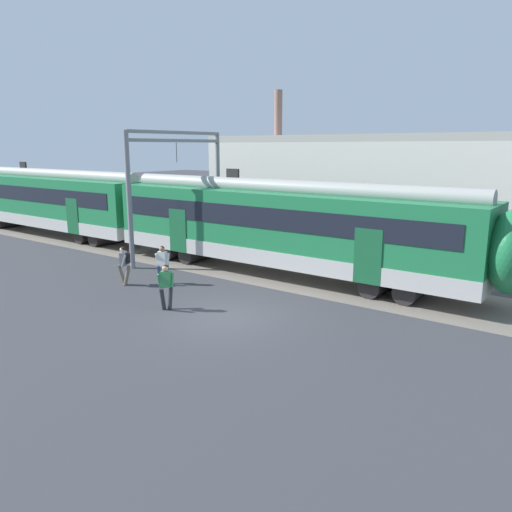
{
  "coord_description": "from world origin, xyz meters",
  "views": [
    {
      "loc": [
        10.52,
        -12.47,
        5.75
      ],
      "look_at": [
        -0.69,
        2.73,
        1.6
      ],
      "focal_mm": 35.0,
      "sensor_mm": 36.0,
      "label": 1
    }
  ],
  "objects_px": {
    "commuter_train": "(55,201)",
    "pedestrian_green": "(166,284)",
    "pedestrian_white": "(163,262)",
    "pedestrian_grey": "(124,262)"
  },
  "relations": [
    {
      "from": "pedestrian_grey",
      "to": "pedestrian_green",
      "type": "bearing_deg",
      "value": -17.95
    },
    {
      "from": "pedestrian_grey",
      "to": "pedestrian_white",
      "type": "relative_size",
      "value": 1.0
    },
    {
      "from": "pedestrian_green",
      "to": "commuter_train",
      "type": "bearing_deg",
      "value": 159.11
    },
    {
      "from": "pedestrian_green",
      "to": "pedestrian_white",
      "type": "bearing_deg",
      "value": 138.71
    },
    {
      "from": "commuter_train",
      "to": "pedestrian_green",
      "type": "xyz_separation_m",
      "value": [
        17.37,
        -6.63,
        -1.29
      ]
    },
    {
      "from": "commuter_train",
      "to": "pedestrian_green",
      "type": "height_order",
      "value": "commuter_train"
    },
    {
      "from": "pedestrian_white",
      "to": "pedestrian_grey",
      "type": "bearing_deg",
      "value": -137.67
    },
    {
      "from": "pedestrian_grey",
      "to": "pedestrian_green",
      "type": "relative_size",
      "value": 1.0
    },
    {
      "from": "commuter_train",
      "to": "pedestrian_green",
      "type": "bearing_deg",
      "value": -20.89
    },
    {
      "from": "pedestrian_white",
      "to": "commuter_train",
      "type": "bearing_deg",
      "value": 163.68
    }
  ]
}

